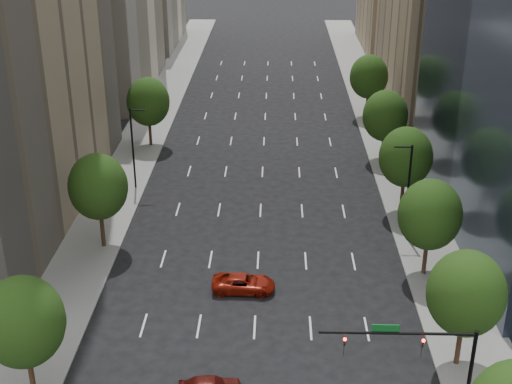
{
  "coord_description": "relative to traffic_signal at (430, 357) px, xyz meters",
  "views": [
    {
      "loc": [
        1.32,
        -3.7,
        30.87
      ],
      "look_at": [
        -0.09,
        46.78,
        8.0
      ],
      "focal_mm": 49.52,
      "sensor_mm": 36.0,
      "label": 1
    }
  ],
  "objects": [
    {
      "name": "streetlight_ln",
      "position": [
        -23.96,
        35.0,
        -0.33
      ],
      "size": [
        1.7,
        0.2,
        9.0
      ],
      "color": "black",
      "rests_on": "ground"
    },
    {
      "name": "tree_left_1",
      "position": [
        -24.53,
        22.0,
        0.79
      ],
      "size": [
        5.2,
        5.2,
        8.97
      ],
      "color": "#382316",
      "rests_on": "ground"
    },
    {
      "name": "tree_left_0",
      "position": [
        -24.53,
        2.0,
        0.58
      ],
      "size": [
        5.2,
        5.2,
        8.75
      ],
      "color": "#382316",
      "rests_on": "ground"
    },
    {
      "name": "tree_right_2",
      "position": [
        3.47,
        18.0,
        0.43
      ],
      "size": [
        5.2,
        5.2,
        8.61
      ],
      "color": "#382316",
      "rests_on": "ground"
    },
    {
      "name": "tree_right_5",
      "position": [
        3.47,
        60.0,
        0.58
      ],
      "size": [
        5.2,
        5.2,
        8.75
      ],
      "color": "#382316",
      "rests_on": "ground"
    },
    {
      "name": "tree_right_1",
      "position": [
        3.47,
        6.0,
        0.58
      ],
      "size": [
        5.2,
        5.2,
        8.75
      ],
      "color": "#382316",
      "rests_on": "ground"
    },
    {
      "name": "traffic_signal",
      "position": [
        0.0,
        0.0,
        0.0
      ],
      "size": [
        9.12,
        0.4,
        7.38
      ],
      "color": "black",
      "rests_on": "ground"
    },
    {
      "name": "streetlight_rn",
      "position": [
        2.91,
        25.0,
        -0.33
      ],
      "size": [
        1.7,
        0.2,
        9.0
      ],
      "color": "black",
      "rests_on": "ground"
    },
    {
      "name": "tree_left_2",
      "position": [
        -24.53,
        48.0,
        0.5
      ],
      "size": [
        5.2,
        5.2,
        8.68
      ],
      "color": "#382316",
      "rests_on": "ground"
    },
    {
      "name": "filler_right",
      "position": [
        14.47,
        103.0,
        2.83
      ],
      "size": [
        14.0,
        26.0,
        16.0
      ],
      "primitive_type": "cube",
      "color": "#8C7759",
      "rests_on": "ground"
    },
    {
      "name": "sidewalk_right",
      "position": [
        4.97,
        30.0,
        -5.1
      ],
      "size": [
        6.0,
        200.0,
        0.15
      ],
      "primitive_type": "cube",
      "color": "slate",
      "rests_on": "ground"
    },
    {
      "name": "car_red_far",
      "position": [
        -11.58,
        15.0,
        -4.46
      ],
      "size": [
        5.16,
        2.49,
        1.42
      ],
      "primitive_type": "imported",
      "rotation": [
        0.0,
        0.0,
        1.54
      ],
      "color": "maroon",
      "rests_on": "ground"
    },
    {
      "name": "tree_right_4",
      "position": [
        3.47,
        44.0,
        0.29
      ],
      "size": [
        5.2,
        5.2,
        8.46
      ],
      "color": "#382316",
      "rests_on": "ground"
    },
    {
      "name": "tree_right_3",
      "position": [
        3.47,
        30.0,
        0.72
      ],
      "size": [
        5.2,
        5.2,
        8.89
      ],
      "color": "#382316",
      "rests_on": "ground"
    },
    {
      "name": "sidewalk_left",
      "position": [
        -26.03,
        30.0,
        -5.1
      ],
      "size": [
        6.0,
        200.0,
        0.15
      ],
      "primitive_type": "cube",
      "color": "slate",
      "rests_on": "ground"
    }
  ]
}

